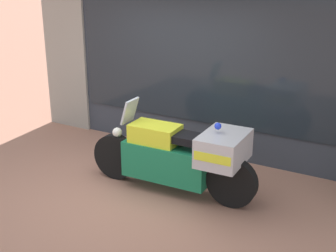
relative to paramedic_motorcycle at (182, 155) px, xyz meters
The scene contains 4 objects.
ground_plane 0.98m from the paramedic_motorcycle, 153.21° to the right, with size 60.00×60.00×0.00m, color #9E6B56.
shop_building 2.45m from the paramedic_motorcycle, 124.55° to the left, with size 5.91×0.55×3.99m.
window_display 1.70m from the paramedic_motorcycle, 100.94° to the left, with size 4.53×0.30×2.05m.
paramedic_motorcycle is the anchor object (origin of this frame).
Camera 1 is at (3.40, -4.75, 3.04)m, focal length 50.00 mm.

